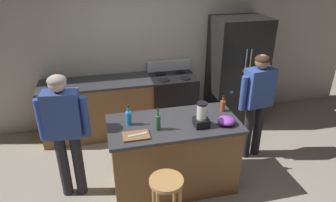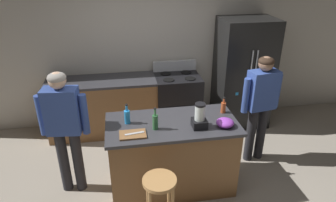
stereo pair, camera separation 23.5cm
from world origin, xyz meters
name	(u,v)px [view 1 (the left image)]	position (x,y,z in m)	size (l,w,h in m)	color
ground_plane	(173,184)	(0.00, 0.00, 0.00)	(14.00, 14.00, 0.00)	#9E9384
back_wall	(146,48)	(0.00, 1.95, 1.35)	(8.00, 0.10, 2.70)	#BCB7AD
kitchen_island	(173,155)	(0.00, 0.00, 0.48)	(1.61, 0.80, 0.96)	brown
back_counter_run	(105,108)	(-0.80, 1.55, 0.48)	(2.00, 0.64, 0.96)	brown
refrigerator	(236,72)	(1.53, 1.50, 0.94)	(0.90, 0.73, 1.89)	black
stove_range	(172,101)	(0.37, 1.52, 0.49)	(0.76, 0.65, 1.14)	black
person_by_island_left	(65,127)	(-1.28, 0.15, 0.99)	(0.60, 0.26, 1.64)	#26262B
person_by_sink_right	(257,98)	(1.33, 0.39, 0.97)	(0.60, 0.28, 1.61)	#26262B
bar_stool	(166,192)	(-0.26, -0.71, 0.55)	(0.36, 0.36, 0.71)	#B7844C
blender_appliance	(202,116)	(0.30, -0.16, 1.09)	(0.17, 0.17, 0.31)	black
bottle_olive_oil	(158,122)	(-0.22, -0.11, 1.06)	(0.07, 0.07, 0.28)	#2D6638
bottle_cooking_sauce	(223,105)	(0.70, 0.15, 1.04)	(0.06, 0.06, 0.22)	#B24C26
bottle_soda	(129,118)	(-0.54, 0.08, 1.05)	(0.07, 0.07, 0.26)	#268CD8
mixing_bowl	(226,121)	(0.60, -0.19, 1.01)	(0.21, 0.21, 0.10)	purple
cutting_board	(136,136)	(-0.49, -0.21, 0.97)	(0.30, 0.20, 0.02)	brown
chef_knife	(138,135)	(-0.47, -0.21, 0.98)	(0.22, 0.03, 0.01)	#B7BABF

